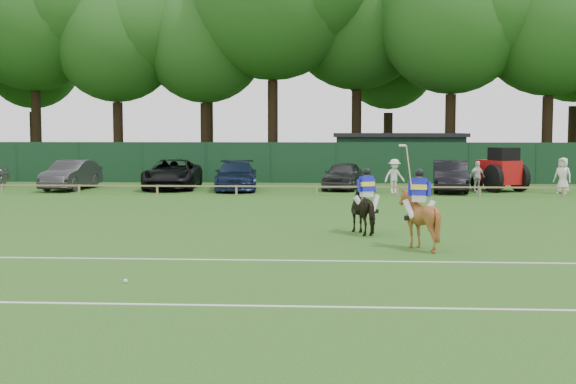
# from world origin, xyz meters

# --- Properties ---
(ground) EXTENTS (160.00, 160.00, 0.00)m
(ground) POSITION_xyz_m (0.00, 0.00, 0.00)
(ground) COLOR #1E4C14
(ground) RESTS_ON ground
(horse_dark) EXTENTS (1.44, 1.92, 1.48)m
(horse_dark) POSITION_xyz_m (2.91, 4.13, 0.74)
(horse_dark) COLOR black
(horse_dark) RESTS_ON ground
(horse_chestnut) EXTENTS (1.65, 1.77, 1.64)m
(horse_chestnut) POSITION_xyz_m (4.22, 1.14, 0.82)
(horse_chestnut) COLOR brown
(horse_chestnut) RESTS_ON ground
(sedan_grey) EXTENTS (2.06, 4.99, 1.61)m
(sedan_grey) POSITION_xyz_m (-12.45, 21.01, 0.80)
(sedan_grey) COLOR #2F2F31
(sedan_grey) RESTS_ON ground
(suv_black) EXTENTS (3.05, 6.05, 1.64)m
(suv_black) POSITION_xyz_m (-7.04, 21.88, 0.82)
(suv_black) COLOR black
(suv_black) RESTS_ON ground
(sedan_navy) EXTENTS (2.76, 5.61, 1.57)m
(sedan_navy) POSITION_xyz_m (-3.43, 21.29, 0.79)
(sedan_navy) COLOR #111C36
(sedan_navy) RESTS_ON ground
(hatch_grey) EXTENTS (2.59, 4.73, 1.53)m
(hatch_grey) POSITION_xyz_m (2.36, 22.02, 0.76)
(hatch_grey) COLOR #302F32
(hatch_grey) RESTS_ON ground
(estate_black) EXTENTS (2.27, 5.13, 1.64)m
(estate_black) POSITION_xyz_m (7.98, 20.84, 0.82)
(estate_black) COLOR black
(estate_black) RESTS_ON ground
(spectator_left) EXTENTS (1.30, 1.06, 1.76)m
(spectator_left) POSITION_xyz_m (4.97, 19.81, 0.88)
(spectator_left) COLOR white
(spectator_left) RESTS_ON ground
(spectator_mid) EXTENTS (1.04, 0.80, 1.64)m
(spectator_mid) POSITION_xyz_m (9.30, 20.49, 0.82)
(spectator_mid) COLOR white
(spectator_mid) RESTS_ON ground
(spectator_right) EXTENTS (1.08, 1.03, 1.85)m
(spectator_right) POSITION_xyz_m (13.51, 19.90, 0.93)
(spectator_right) COLOR white
(spectator_right) RESTS_ON ground
(rider_dark) EXTENTS (0.90, 0.57, 1.41)m
(rider_dark) POSITION_xyz_m (2.91, 4.12, 1.42)
(rider_dark) COLOR silver
(rider_dark) RESTS_ON ground
(rider_chestnut) EXTENTS (0.93, 0.70, 2.05)m
(rider_chestnut) POSITION_xyz_m (4.21, 1.13, 1.57)
(rider_chestnut) COLOR silver
(rider_chestnut) RESTS_ON ground
(polo_ball) EXTENTS (0.09, 0.09, 0.09)m
(polo_ball) POSITION_xyz_m (-2.56, -4.01, 0.04)
(polo_ball) COLOR silver
(polo_ball) RESTS_ON ground
(pitch_lines) EXTENTS (60.00, 5.10, 0.01)m
(pitch_lines) POSITION_xyz_m (0.00, -3.50, 0.01)
(pitch_lines) COLOR silver
(pitch_lines) RESTS_ON ground
(pitch_rail) EXTENTS (62.10, 0.10, 0.50)m
(pitch_rail) POSITION_xyz_m (0.00, 18.00, 0.45)
(pitch_rail) COLOR #997F5B
(pitch_rail) RESTS_ON ground
(perimeter_fence) EXTENTS (92.08, 0.08, 2.50)m
(perimeter_fence) POSITION_xyz_m (0.00, 27.00, 1.25)
(perimeter_fence) COLOR #14351E
(perimeter_fence) RESTS_ON ground
(utility_shed) EXTENTS (8.40, 4.40, 3.04)m
(utility_shed) POSITION_xyz_m (6.00, 30.00, 1.54)
(utility_shed) COLOR #14331E
(utility_shed) RESTS_ON ground
(tree_row) EXTENTS (96.00, 12.00, 21.00)m
(tree_row) POSITION_xyz_m (2.00, 35.00, 0.00)
(tree_row) COLOR #26561C
(tree_row) RESTS_ON ground
(tractor) EXTENTS (2.79, 3.27, 2.33)m
(tractor) POSITION_xyz_m (10.70, 21.36, 1.10)
(tractor) COLOR #B31010
(tractor) RESTS_ON ground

